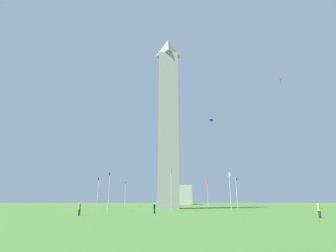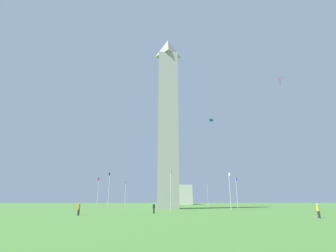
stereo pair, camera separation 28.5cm
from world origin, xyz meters
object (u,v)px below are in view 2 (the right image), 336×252
Objects in this scene: kite_blue_diamond at (211,120)px; distant_building at (175,195)px; person_yellow_shirt at (318,211)px; flagpole_ne at (230,189)px; flagpole_e at (237,191)px; obelisk_monument at (168,116)px; person_black_shirt at (154,208)px; flagpole_se at (208,193)px; flagpole_n at (171,188)px; kite_red_diamond at (280,78)px; flagpole_s at (166,193)px; person_orange_shirt at (79,209)px; flagpole_sw at (125,193)px; flagpole_w at (98,191)px; flagpole_nw at (109,189)px.

distant_building is (-73.66, -4.82, -16.16)m from kite_blue_diamond.
person_yellow_shirt is 0.07× the size of distant_building.
flagpole_ne and flagpole_e have the same top height.
obelisk_monument is 32.15m from person_black_shirt.
flagpole_e is at bearing 22.50° from flagpole_se.
flagpole_n is 4.97× the size of kite_blue_diamond.
kite_red_diamond is at bearing 6.10° from distant_building.
flagpole_n is 84.29m from distant_building.
flagpole_se is (-12.17, 12.24, -19.90)m from obelisk_monument.
person_orange_shirt is at bearing -16.77° from flagpole_s.
obelisk_monument is 6.38× the size of flagpole_n.
flagpole_sw is 4.57× the size of person_yellow_shirt.
flagpole_n is 4.41× the size of person_orange_shirt.
flagpole_ne and flagpole_w have the same top height.
kite_blue_diamond is (-26.32, -6.57, 19.82)m from person_yellow_shirt.
flagpole_s is 1.00× the size of flagpole_w.
flagpole_w is 47.76m from person_yellow_shirt.
obelisk_monument is 6.38× the size of flagpole_sw.
flagpole_s is 24.47m from flagpole_w.
kite_red_diamond reaches higher than flagpole_s.
person_orange_shirt is (39.11, -25.55, -3.30)m from flagpole_se.
obelisk_monument reaches higher than flagpole_e.
flagpole_e is 67.84m from distant_building.
flagpole_sw is at bearing -135.00° from flagpole_ne.
person_black_shirt is at bearing -32.29° from flagpole_n.
obelisk_monument is 26.37m from flagpole_w.
person_yellow_shirt reaches higher than person_black_shirt.
obelisk_monument is 26.41m from flagpole_n.
person_black_shirt is 28.04m from kite_red_diamond.
distant_building is (-99.98, -11.39, 3.66)m from person_yellow_shirt.
person_yellow_shirt is at bearing 14.02° from kite_blue_diamond.
flagpole_sw is 33.84m from kite_blue_diamond.
flagpole_e is 1.00× the size of flagpole_nw.
flagpole_w reaches higher than person_black_shirt.
flagpole_sw and flagpole_w have the same top height.
kite_red_diamond is at bearing 18.38° from flagpole_s.
flagpole_s is at bearing 180.00° from obelisk_monument.
kite_blue_diamond is at bearing -160.47° from flagpole_ne.
flagpole_w is 26.45m from person_black_shirt.
kite_red_diamond is (8.63, 18.86, 18.88)m from person_black_shirt.
flagpole_n is 1.00× the size of flagpole_nw.
flagpole_n is 0.32× the size of distant_building.
obelisk_monument reaches higher than distant_building.
flagpole_sw is (-24.47, -24.47, 0.00)m from flagpole_ne.
kite_blue_diamond is (6.86, -6.98, 16.48)m from flagpole_e.
person_black_shirt is (9.72, -15.18, -3.35)m from flagpole_ne.
flagpole_w is at bearing 39.24° from person_orange_shirt.
distant_building is (-54.57, 17.74, 0.33)m from flagpole_sw.
flagpole_w is (17.30, -17.30, 0.00)m from flagpole_s.
flagpole_w is at bearing -89.79° from obelisk_monument.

